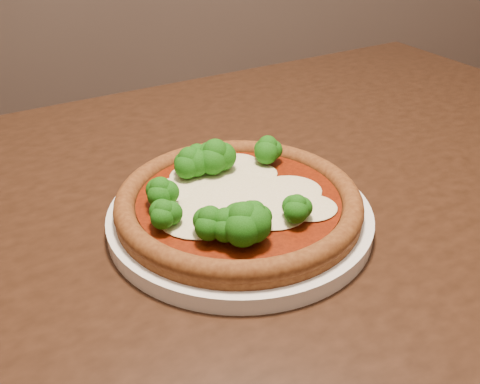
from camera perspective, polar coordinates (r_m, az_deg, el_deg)
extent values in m
cube|color=black|center=(0.61, 0.67, -3.93)|extent=(1.52, 1.24, 0.04)
cylinder|color=black|center=(1.40, 13.98, -1.32)|extent=(0.06, 0.06, 0.71)
cylinder|color=white|center=(0.58, 0.00, -2.62)|extent=(0.28, 0.28, 0.02)
cylinder|color=brown|center=(0.57, -0.14, -1.42)|extent=(0.26, 0.26, 0.01)
torus|color=brown|center=(0.57, -0.14, -0.82)|extent=(0.26, 0.26, 0.02)
cylinder|color=#6D1905|center=(0.57, -0.14, -0.78)|extent=(0.22, 0.22, 0.00)
ellipsoid|color=#F4EFC2|center=(0.63, -0.40, 3.11)|extent=(0.05, 0.05, 0.00)
ellipsoid|color=#F4EFC2|center=(0.54, 3.58, -2.19)|extent=(0.07, 0.06, 0.01)
ellipsoid|color=#F4EFC2|center=(0.58, 5.22, 0.16)|extent=(0.07, 0.07, 0.01)
ellipsoid|color=#F4EFC2|center=(0.57, -0.40, -0.22)|extent=(0.11, 0.10, 0.01)
ellipsoid|color=#F4EFC2|center=(0.61, 1.13, 2.00)|extent=(0.06, 0.06, 0.00)
ellipsoid|color=#F4EFC2|center=(0.55, 7.40, -1.64)|extent=(0.06, 0.05, 0.00)
ellipsoid|color=#F4EFC2|center=(0.61, -3.74, 1.77)|extent=(0.08, 0.07, 0.01)
ellipsoid|color=#F4EFC2|center=(0.54, -4.04, -2.61)|extent=(0.09, 0.08, 0.01)
ellipsoid|color=#F4EFC2|center=(0.59, -6.80, 0.35)|extent=(0.06, 0.05, 0.00)
ellipsoid|color=#1D7412|center=(0.49, -1.56, -3.18)|extent=(0.04, 0.04, 0.03)
ellipsoid|color=#1D7412|center=(0.61, -4.59, 3.94)|extent=(0.04, 0.04, 0.03)
ellipsoid|color=#1D7412|center=(0.49, 0.37, -2.97)|extent=(0.05, 0.05, 0.04)
ellipsoid|color=#1D7412|center=(0.60, -5.43, 3.41)|extent=(0.04, 0.04, 0.04)
ellipsoid|color=#1D7412|center=(0.51, 1.55, -2.33)|extent=(0.04, 0.04, 0.03)
ellipsoid|color=#1D7412|center=(0.52, -8.05, -2.09)|extent=(0.03, 0.03, 0.03)
ellipsoid|color=#1D7412|center=(0.63, 2.96, 4.81)|extent=(0.04, 0.04, 0.03)
ellipsoid|color=#1D7412|center=(0.60, -2.65, 4.09)|extent=(0.05, 0.05, 0.04)
ellipsoid|color=#1D7412|center=(0.55, -8.46, 0.27)|extent=(0.04, 0.04, 0.03)
ellipsoid|color=#1D7412|center=(0.50, -3.19, -2.99)|extent=(0.04, 0.04, 0.03)
ellipsoid|color=#1D7412|center=(0.52, 6.09, -1.48)|extent=(0.03, 0.03, 0.03)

